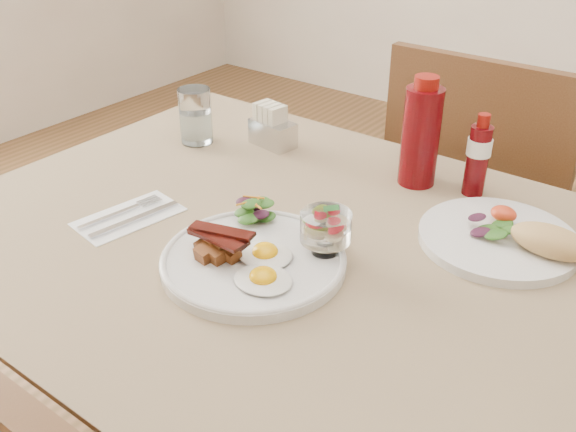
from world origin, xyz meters
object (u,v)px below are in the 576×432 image
Objects in this scene: water_glass at (196,119)px; sugar_caddy at (272,128)px; fruit_cup at (326,227)px; ketchup_bottle at (421,135)px; chair_far at (480,212)px; hot_sauce_bottle at (478,156)px; table at (331,300)px; main_plate at (253,261)px; second_plate at (511,238)px.

sugar_caddy is at bearing 31.00° from water_glass.
ketchup_bottle reaches higher than fruit_cup.
chair_far is 0.74m from fruit_cup.
hot_sauce_bottle is at bearing 15.52° from sugar_caddy.
fruit_cup is 0.36m from hot_sauce_bottle.
sugar_caddy reaches higher than table.
chair_far is 3.32× the size of main_plate.
main_plate is 3.57× the size of fruit_cup.
ketchup_bottle reaches higher than second_plate.
main_plate is at bearing -99.54° from ketchup_bottle.
chair_far is at bearing 89.81° from fruit_cup.
second_plate is 0.19m from hot_sauce_bottle.
ketchup_bottle reaches higher than water_glass.
sugar_caddy reaches higher than main_plate.
chair_far is at bearing 113.71° from second_plate.
chair_far is 8.94× the size of sugar_caddy.
sugar_caddy is 0.16m from water_glass.
second_plate is at bearing -66.29° from chair_far.
fruit_cup is at bearing -88.06° from ketchup_bottle.
second_plate is at bearing -0.17° from sugar_caddy.
chair_far reaches higher than fruit_cup.
sugar_caddy is at bearing -175.29° from ketchup_bottle.
table is 16.95× the size of fruit_cup.
sugar_caddy is at bearing 124.68° from main_plate.
ketchup_bottle is (0.07, 0.40, 0.09)m from main_plate.
main_plate is 0.41m from second_plate.
chair_far is 0.46m from hot_sauce_bottle.
chair_far is at bearing 44.87° from water_glass.
table is at bearing -87.51° from ketchup_bottle.
table is 1.43× the size of chair_far.
hot_sauce_bottle reaches higher than sugar_caddy.
sugar_caddy is at bearing -130.82° from chair_far.
chair_far reaches higher than hot_sauce_bottle.
main_plate is 1.84× the size of hot_sauce_bottle.
fruit_cup reaches higher than second_plate.
second_plate is 2.61× the size of sugar_caddy.
chair_far is 4.54× the size of ketchup_bottle.
table is 0.35m from ketchup_bottle.
fruit_cup is 0.32m from ketchup_bottle.
fruit_cup reaches higher than sugar_caddy.
sugar_caddy is at bearing 138.66° from fruit_cup.
fruit_cup reaches higher than main_plate.
ketchup_bottle is at bearing 152.81° from second_plate.
hot_sauce_bottle is (-0.12, 0.14, 0.06)m from second_plate.
water_glass is (-0.68, 0.00, 0.03)m from second_plate.
second_plate is 2.33× the size of water_glass.
table is 0.68m from chair_far.
ketchup_bottle is (-0.22, 0.11, 0.08)m from second_plate.
ketchup_bottle reaches higher than main_plate.
main_plate is 0.49m from water_glass.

